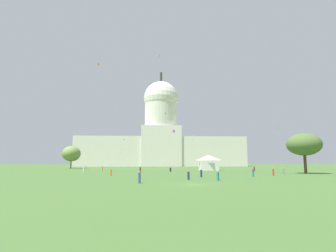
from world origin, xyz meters
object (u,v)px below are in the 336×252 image
(person_grey_lawn_far_left, at_px, (283,171))
(kite_blue_high, at_px, (113,106))
(person_red_back_right, at_px, (273,172))
(kite_violet_low, at_px, (174,131))
(person_maroon_aisle_center, at_px, (140,170))
(person_teal_near_tree_west, at_px, (218,176))
(kite_magenta_low, at_px, (120,151))
(person_tan_mid_center, at_px, (102,169))
(person_maroon_front_right, at_px, (254,169))
(person_teal_deep_crowd, at_px, (253,173))
(person_white_edge_east, at_px, (84,169))
(kite_pink_low, at_px, (193,137))
(person_orange_back_center, at_px, (111,173))
(capitol_building, at_px, (161,138))
(tree_west_mid, at_px, (71,154))
(person_denim_near_tree_east, at_px, (139,178))
(person_teal_mid_right, at_px, (218,176))
(kite_green_mid, at_px, (166,114))
(tree_east_near, at_px, (304,145))
(kite_orange_high, at_px, (98,64))
(person_black_near_tent, at_px, (170,170))
(event_tent, at_px, (209,163))
(kite_cyan_low, at_px, (278,129))
(kite_gold_low, at_px, (124,140))
(person_navy_lawn_far_right, at_px, (188,175))
(person_navy_mid_left, at_px, (201,173))

(person_grey_lawn_far_left, distance_m, kite_blue_high, 122.58)
(person_red_back_right, height_order, kite_violet_low, kite_violet_low)
(person_red_back_right, distance_m, person_maroon_aisle_center, 38.84)
(person_maroon_aisle_center, bearing_deg, person_teal_near_tree_west, -155.87)
(person_grey_lawn_far_left, height_order, kite_magenta_low, kite_magenta_low)
(person_red_back_right, xyz_separation_m, person_tan_mid_center, (-45.01, 34.80, -0.03))
(person_teal_near_tree_west, relative_size, person_maroon_front_right, 0.92)
(person_teal_deep_crowd, height_order, person_white_edge_east, person_teal_deep_crowd)
(kite_violet_low, bearing_deg, kite_pink_low, 177.21)
(person_orange_back_center, bearing_deg, person_teal_near_tree_west, 67.90)
(capitol_building, xyz_separation_m, tree_west_mid, (-45.67, -64.46, -13.68))
(person_maroon_aisle_center, height_order, kite_violet_low, kite_violet_low)
(person_denim_near_tree_east, relative_size, kite_blue_high, 1.17)
(person_tan_mid_center, bearing_deg, kite_violet_low, 62.22)
(person_teal_mid_right, distance_m, kite_green_mid, 126.64)
(tree_east_near, xyz_separation_m, person_maroon_front_right, (-7.28, 17.94, -7.05))
(person_denim_near_tree_east, height_order, kite_orange_high, kite_orange_high)
(person_black_near_tent, bearing_deg, kite_green_mid, 140.23)
(person_teal_deep_crowd, bearing_deg, event_tent, -178.83)
(person_white_edge_east, relative_size, kite_cyan_low, 1.29)
(person_teal_deep_crowd, height_order, kite_green_mid, kite_green_mid)
(person_tan_mid_center, bearing_deg, person_teal_near_tree_west, -39.80)
(tree_east_near, bearing_deg, person_maroon_aisle_center, 164.08)
(person_teal_near_tree_west, bearing_deg, person_orange_back_center, 163.74)
(event_tent, bearing_deg, person_teal_near_tree_west, -101.35)
(person_tan_mid_center, distance_m, person_denim_near_tree_east, 57.64)
(kite_gold_low, bearing_deg, person_white_edge_east, -171.19)
(person_maroon_aisle_center, distance_m, kite_gold_low, 64.72)
(tree_west_mid, bearing_deg, capitol_building, 54.68)
(event_tent, distance_m, tree_west_mid, 69.23)
(kite_pink_low, bearing_deg, person_denim_near_tree_east, 108.45)
(person_teal_deep_crowd, bearing_deg, person_black_near_tent, -151.87)
(tree_west_mid, distance_m, person_navy_lawn_far_right, 98.38)
(person_tan_mid_center, relative_size, kite_green_mid, 1.84)
(person_red_back_right, bearing_deg, person_white_edge_east, 110.06)
(person_black_near_tent, bearing_deg, person_grey_lawn_far_left, 14.74)
(person_white_edge_east, bearing_deg, kite_violet_low, 102.63)
(event_tent, xyz_separation_m, kite_gold_low, (-36.20, 44.96, 12.25))
(person_denim_near_tree_east, bearing_deg, person_red_back_right, -24.94)
(person_teal_deep_crowd, bearing_deg, kite_cyan_low, 147.90)
(person_grey_lawn_far_left, height_order, person_navy_lawn_far_right, person_navy_lawn_far_right)
(person_orange_back_center, distance_m, kite_orange_high, 63.11)
(person_teal_deep_crowd, distance_m, kite_green_mid, 117.49)
(person_grey_lawn_far_left, xyz_separation_m, kite_magenta_low, (-53.36, 106.57, 9.53))
(kite_pink_low, distance_m, kite_orange_high, 70.93)
(event_tent, relative_size, person_denim_near_tree_east, 3.97)
(person_navy_mid_left, bearing_deg, person_denim_near_tree_east, 69.18)
(event_tent, xyz_separation_m, person_maroon_front_right, (12.80, -12.02, -2.05))
(person_white_edge_east, xyz_separation_m, kite_pink_low, (45.12, 69.02, 16.99))
(person_teal_mid_right, bearing_deg, tree_west_mid, -175.19)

